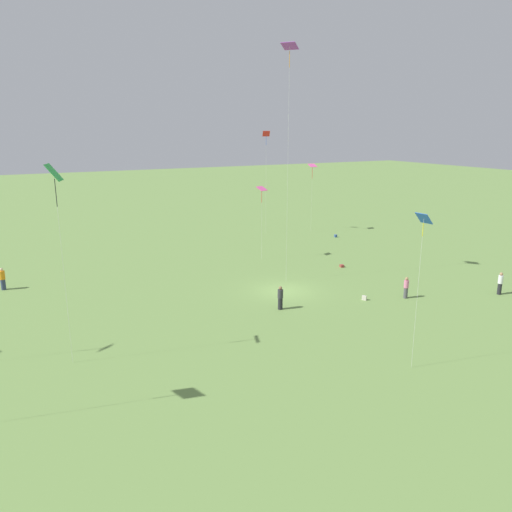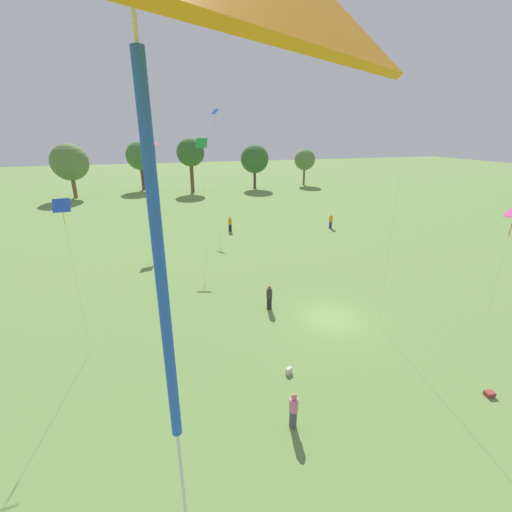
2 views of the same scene
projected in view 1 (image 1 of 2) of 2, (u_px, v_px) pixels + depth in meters
ground_plane at (284, 291)px, 38.62m from camera, size 240.00×240.00×0.00m
person_0 at (3, 279)px, 38.72m from camera, size 0.52×0.52×1.75m
person_1 at (280, 298)px, 34.52m from camera, size 0.53×0.53×1.66m
person_2 at (500, 283)px, 37.62m from camera, size 0.37×0.37×1.73m
person_4 at (406, 288)px, 36.80m from camera, size 0.43×0.43×1.61m
kite_0 at (290, 56)px, 37.05m from camera, size 1.57×1.56×18.33m
kite_1 at (312, 168)px, 58.61m from camera, size 0.92×0.96×8.16m
kite_2 at (423, 225)px, 24.39m from camera, size 0.78×0.58×8.24m
kite_5 at (266, 139)px, 57.34m from camera, size 0.83×0.97×11.93m
kite_6 at (54, 179)px, 24.38m from camera, size 1.19×0.96×10.55m
kite_7 at (262, 191)px, 46.34m from camera, size 0.99×1.03×6.97m
picnic_bag_0 at (364, 298)px, 36.52m from camera, size 0.37×0.31×0.33m
picnic_bag_1 at (342, 266)px, 45.22m from camera, size 0.44×0.37×0.22m
picnic_bag_2 at (336, 236)px, 57.62m from camera, size 0.28×0.27×0.31m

